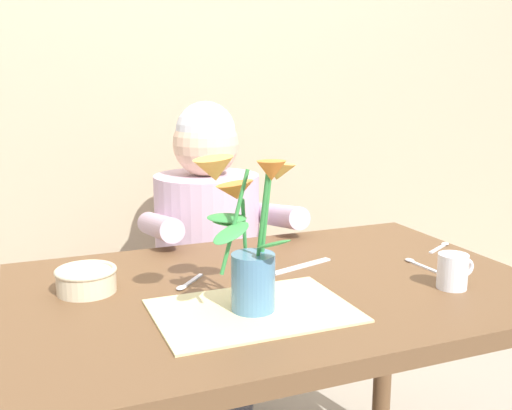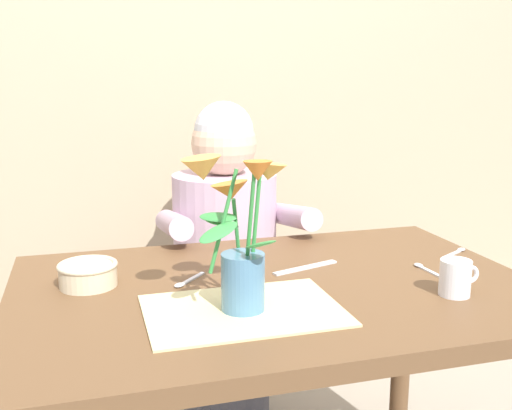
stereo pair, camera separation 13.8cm
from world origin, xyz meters
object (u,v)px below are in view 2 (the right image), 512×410
(flower_vase, at_px, (238,235))
(coffee_cup, at_px, (456,278))
(seated_person, at_px, (226,274))
(dinner_knife, at_px, (306,268))
(ceramic_bowl, at_px, (88,273))

(flower_vase, distance_m, coffee_cup, 0.50)
(seated_person, relative_size, dinner_knife, 5.97)
(seated_person, distance_m, flower_vase, 0.83)
(seated_person, distance_m, coffee_cup, 0.88)
(flower_vase, xyz_separation_m, dinner_knife, (0.23, 0.22, -0.16))
(ceramic_bowl, bearing_deg, flower_vase, -39.05)
(flower_vase, distance_m, dinner_knife, 0.35)
(ceramic_bowl, bearing_deg, dinner_knife, -2.21)
(seated_person, height_order, ceramic_bowl, seated_person)
(coffee_cup, bearing_deg, dinner_knife, 133.32)
(flower_vase, height_order, ceramic_bowl, flower_vase)
(coffee_cup, bearing_deg, seated_person, 112.83)
(dinner_knife, height_order, coffee_cup, coffee_cup)
(seated_person, relative_size, flower_vase, 3.48)
(dinner_knife, bearing_deg, coffee_cup, -64.03)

